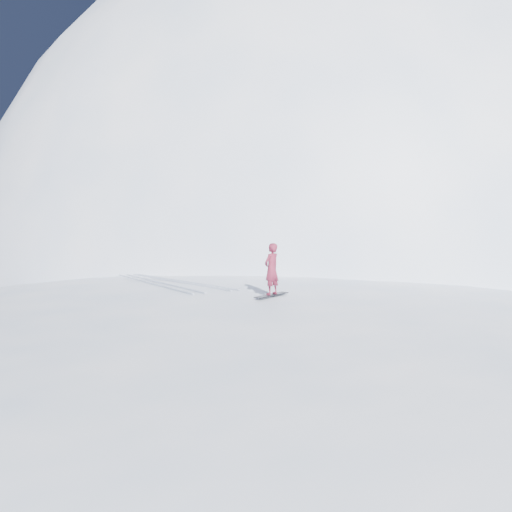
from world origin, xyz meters
The scene contains 8 objects.
ground centered at (0.00, 0.00, 0.00)m, with size 400.00×400.00×0.00m, color white.
near_ridge centered at (1.00, 3.00, 0.00)m, with size 36.00×28.00×4.80m, color white.
summit_peak centered at (22.00, 26.00, 0.00)m, with size 60.00×56.00×56.00m, color white.
peak_shoulder centered at (10.00, 20.00, 0.00)m, with size 28.00×24.00×18.00m, color white.
wind_bumps centered at (-0.56, 2.12, 0.00)m, with size 16.00×14.40×1.00m.
snowboard centered at (1.22, 0.02, 2.41)m, with size 1.36×0.25×0.02m, color black.
snowboarder centered at (1.22, 0.02, 3.19)m, with size 0.56×0.37×1.53m, color maroon.
board_tracks centered at (-0.62, 4.29, 2.42)m, with size 2.57×5.94×0.04m.
Camera 1 is at (-5.97, -12.77, 4.76)m, focal length 35.00 mm.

